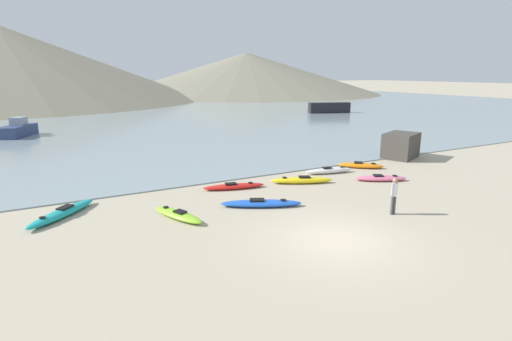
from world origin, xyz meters
The scene contains 15 objects.
ground_plane centered at (0.00, 0.00, 0.00)m, with size 400.00×400.00×0.00m, color tan.
bay_water centered at (0.00, 43.56, 0.03)m, with size 160.00×70.00×0.06m, color gray.
far_hill_right centered at (40.69, 86.36, 5.21)m, with size 69.24×69.24×10.42m, color gray.
kayak_on_sand_0 centered at (6.97, 4.85, 0.14)m, with size 2.71×1.87×0.32m.
kayak_on_sand_1 centered at (3.05, 6.42, 0.16)m, with size 3.14×1.89×0.37m.
kayak_on_sand_2 centered at (-7.98, 6.85, 0.16)m, with size 2.95×2.97×0.37m.
kayak_on_sand_3 centered at (-0.41, 7.15, 0.13)m, with size 3.09×1.34×0.30m.
kayak_on_sand_4 centered at (-4.04, 4.54, 0.14)m, with size 1.57×2.74×0.33m.
kayak_on_sand_5 centered at (-0.52, 4.23, 0.14)m, with size 3.38×2.17×0.32m.
kayak_on_sand_6 centered at (8.08, 7.55, 0.15)m, with size 2.48×2.32×0.34m.
kayak_on_sand_7 centered at (5.59, 7.37, 0.16)m, with size 2.87×1.13×0.36m.
person_near_foreground centered at (3.65, 0.90, 0.86)m, with size 0.31×0.27×1.51m.
moored_boat_0 centered at (-10.19, 30.49, 0.63)m, with size 3.25×4.20×1.63m.
moored_boat_1 centered at (26.81, 34.08, 0.76)m, with size 5.81×2.88×1.39m.
shoreline_rock centered at (12.37, 8.47, 0.82)m, with size 2.42×1.78×1.64m, color #423D38.
Camera 1 is at (-8.31, -9.76, 5.53)m, focal length 28.00 mm.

